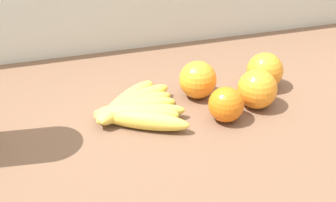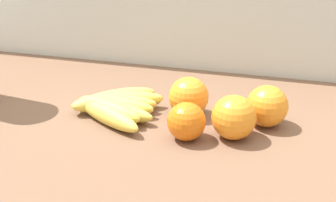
{
  "view_description": "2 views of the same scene",
  "coord_description": "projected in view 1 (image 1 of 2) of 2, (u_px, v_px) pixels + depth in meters",
  "views": [
    {
      "loc": [
        -0.39,
        -0.72,
        1.41
      ],
      "look_at": [
        -0.17,
        0.0,
        0.96
      ],
      "focal_mm": 48.02,
      "sensor_mm": 36.0,
      "label": 1
    },
    {
      "loc": [
        0.1,
        -0.73,
        1.29
      ],
      "look_at": [
        -0.1,
        -0.04,
        0.99
      ],
      "focal_mm": 47.07,
      "sensor_mm": 36.0,
      "label": 2
    }
  ],
  "objects": [
    {
      "name": "orange_right",
      "position": [
        257.0,
        89.0,
        0.92
      ],
      "size": [
        0.08,
        0.08,
        0.08
      ],
      "primitive_type": "sphere",
      "color": "orange",
      "rests_on": "counter"
    },
    {
      "name": "wall_back",
      "position": [
        186.0,
        117.0,
        1.39
      ],
      "size": [
        2.02,
        0.06,
        1.3
      ],
      "primitive_type": "cube",
      "color": "silver",
      "rests_on": "ground"
    },
    {
      "name": "orange_far_right",
      "position": [
        198.0,
        80.0,
        0.95
      ],
      "size": [
        0.08,
        0.08,
        0.08
      ],
      "primitive_type": "sphere",
      "color": "orange",
      "rests_on": "counter"
    },
    {
      "name": "orange_center",
      "position": [
        265.0,
        71.0,
        0.99
      ],
      "size": [
        0.08,
        0.08,
        0.08
      ],
      "primitive_type": "sphere",
      "color": "orange",
      "rests_on": "counter"
    },
    {
      "name": "orange_back_left",
      "position": [
        226.0,
        105.0,
        0.87
      ],
      "size": [
        0.07,
        0.07,
        0.07
      ],
      "primitive_type": "sphere",
      "color": "orange",
      "rests_on": "counter"
    },
    {
      "name": "banana_bunch",
      "position": [
        136.0,
        109.0,
        0.89
      ],
      "size": [
        0.19,
        0.21,
        0.04
      ],
      "color": "#E8CA4C",
      "rests_on": "counter"
    }
  ]
}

